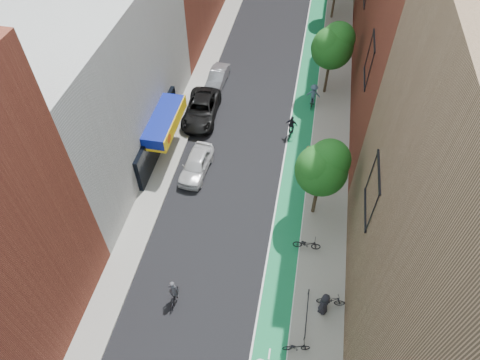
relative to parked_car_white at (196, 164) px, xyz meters
The scene contains 18 objects.
ground 12.80m from the parked_car_white, 74.52° to the right, with size 160.00×160.00×0.00m, color black.
bike_lane 15.58m from the parked_car_white, 61.58° to the left, with size 2.00×68.00×0.01m, color #14743F.
sidewalk_left 13.95m from the parked_car_white, 100.72° to the left, with size 2.00×68.00×0.15m, color gray.
sidewalk_right 16.91m from the parked_car_white, 54.10° to the left, with size 3.00×68.00×0.15m, color gray.
building_left_white 9.38m from the parked_car_white, 167.46° to the left, with size 8.00×20.00×12.00m, color silver.
tree_near 10.12m from the parked_car_white, 14.21° to the right, with size 3.40×3.36×6.42m.
tree_mid 15.37m from the parked_car_white, 52.28° to the left, with size 3.55×3.53×6.74m.
parked_car_white is the anchor object (origin of this frame).
parked_car_black 6.40m from the parked_car_white, 100.73° to the left, with size 2.67×5.80×1.61m, color black.
parked_car_silver 11.30m from the parked_car_white, 94.55° to the left, with size 1.44×4.13×1.36m, color gray.
cyclist_lead 10.57m from the parked_car_white, 82.56° to the right, with size 0.63×1.59×2.03m.
cyclist_lane_near 8.35m from the parked_car_white, 13.80° to the left, with size 0.97×1.87×2.15m.
cyclist_lane_mid 8.48m from the parked_car_white, 38.81° to the left, with size 1.02×1.76×1.98m.
cyclist_lane_far 12.55m from the parked_car_white, 50.15° to the left, with size 1.23×1.55×2.17m.
parked_bike_near 15.01m from the parked_car_white, 54.07° to the right, with size 0.53×1.53×0.80m, color black.
parked_bike_mid 13.94m from the parked_car_white, 40.94° to the right, with size 0.48×1.69×1.02m, color black.
parked_bike_far 10.35m from the parked_car_white, 31.70° to the right, with size 0.63×1.81×0.95m, color black.
pedestrian 13.93m from the parked_car_white, 43.45° to the right, with size 0.88×0.57×1.80m, color black.
Camera 1 is at (3.98, -8.90, 24.09)m, focal length 32.00 mm.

